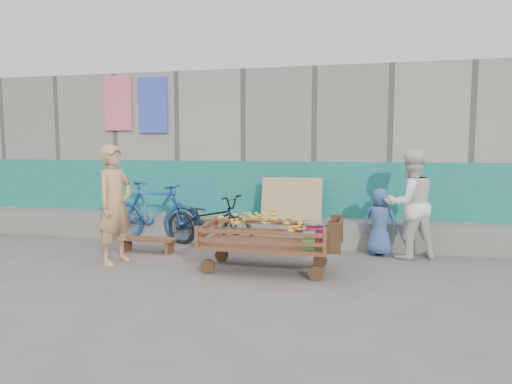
% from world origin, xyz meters
% --- Properties ---
extents(ground, '(80.00, 80.00, 0.00)m').
position_xyz_m(ground, '(0.00, 0.00, 0.00)').
color(ground, '#595551').
rests_on(ground, ground).
extents(building_wall, '(12.00, 3.50, 3.00)m').
position_xyz_m(building_wall, '(-0.00, 4.05, 1.47)').
color(building_wall, gray).
rests_on(building_wall, ground).
extents(banana_cart, '(1.85, 0.85, 0.79)m').
position_xyz_m(banana_cart, '(0.15, 0.66, 0.53)').
color(banana_cart, brown).
rests_on(banana_cart, ground).
extents(bench, '(0.91, 0.27, 0.23)m').
position_xyz_m(bench, '(-1.83, 1.29, 0.17)').
color(bench, brown).
rests_on(bench, ground).
extents(vendor_man, '(0.53, 0.69, 1.68)m').
position_xyz_m(vendor_man, '(-1.96, 0.58, 0.84)').
color(vendor_man, tan).
rests_on(vendor_man, ground).
extents(woman, '(0.97, 0.88, 1.62)m').
position_xyz_m(woman, '(2.13, 1.83, 0.81)').
color(woman, white).
rests_on(woman, ground).
extents(child, '(0.56, 0.43, 1.03)m').
position_xyz_m(child, '(1.71, 1.89, 0.52)').
color(child, '#3A5595').
rests_on(child, ground).
extents(bicycle_dark, '(1.76, 0.98, 0.87)m').
position_xyz_m(bicycle_dark, '(-1.01, 1.85, 0.44)').
color(bicycle_dark, black).
rests_on(bicycle_dark, ground).
extents(bicycle_blue, '(1.79, 0.64, 1.05)m').
position_xyz_m(bicycle_blue, '(-2.08, 2.05, 0.53)').
color(bicycle_blue, navy).
rests_on(bicycle_blue, ground).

